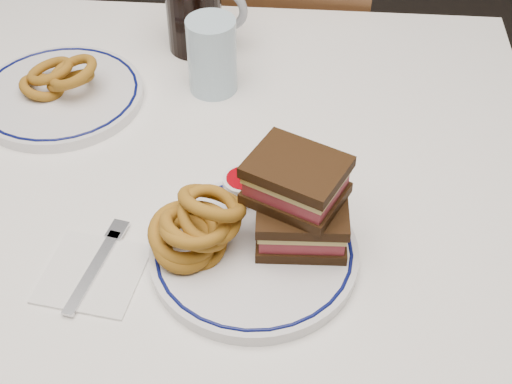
# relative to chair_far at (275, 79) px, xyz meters

# --- Properties ---
(dining_table) EXTENTS (1.27, 0.87, 0.75)m
(dining_table) POSITION_rel_chair_far_xyz_m (-0.18, -0.58, 0.17)
(dining_table) COLOR white
(dining_table) RESTS_ON floor
(chair_far) EXTENTS (0.43, 0.43, 0.87)m
(chair_far) POSITION_rel_chair_far_xyz_m (0.00, 0.00, 0.00)
(chair_far) COLOR #482917
(chair_far) RESTS_ON floor
(main_plate) EXTENTS (0.28, 0.28, 0.02)m
(main_plate) POSITION_rel_chair_far_xyz_m (0.02, -0.80, 0.29)
(main_plate) COLOR silver
(main_plate) RESTS_ON dining_table
(reuben_sandwich) EXTENTS (0.15, 0.13, 0.12)m
(reuben_sandwich) POSITION_rel_chair_far_xyz_m (0.07, -0.77, 0.35)
(reuben_sandwich) COLOR black
(reuben_sandwich) RESTS_ON main_plate
(onion_rings_main) EXTENTS (0.13, 0.12, 0.12)m
(onion_rings_main) POSITION_rel_chair_far_xyz_m (-0.06, -0.80, 0.33)
(onion_rings_main) COLOR brown
(onion_rings_main) RESTS_ON main_plate
(ketchup_ramekin) EXTENTS (0.06, 0.06, 0.03)m
(ketchup_ramekin) POSITION_rel_chair_far_xyz_m (-0.01, -0.70, 0.31)
(ketchup_ramekin) COLOR white
(ketchup_ramekin) RESTS_ON main_plate
(beer_mug) EXTENTS (0.15, 0.10, 0.17)m
(beer_mug) POSITION_rel_chair_far_xyz_m (-0.13, -0.30, 0.36)
(beer_mug) COLOR black
(beer_mug) RESTS_ON dining_table
(water_glass) EXTENTS (0.08, 0.08, 0.13)m
(water_glass) POSITION_rel_chair_far_xyz_m (-0.08, -0.43, 0.34)
(water_glass) COLOR #A5C3D5
(water_glass) RESTS_ON dining_table
(far_plate) EXTENTS (0.27, 0.27, 0.02)m
(far_plate) POSITION_rel_chair_far_xyz_m (-0.33, -0.48, 0.29)
(far_plate) COLOR silver
(far_plate) RESTS_ON dining_table
(onion_rings_far) EXTENTS (0.14, 0.10, 0.08)m
(onion_rings_far) POSITION_rel_chair_far_xyz_m (-0.33, -0.47, 0.32)
(onion_rings_far) COLOR brown
(onion_rings_far) RESTS_ON far_plate
(napkin_fork) EXTENTS (0.14, 0.17, 0.01)m
(napkin_fork) POSITION_rel_chair_far_xyz_m (-0.19, -0.84, 0.28)
(napkin_fork) COLOR white
(napkin_fork) RESTS_ON dining_table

